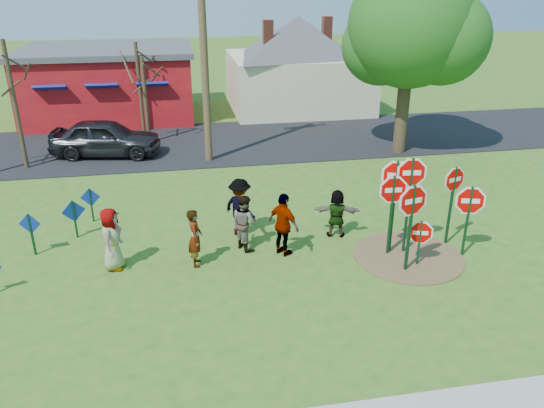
{
  "coord_description": "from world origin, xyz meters",
  "views": [
    {
      "loc": [
        -1.89,
        -13.71,
        7.61
      ],
      "look_at": [
        0.69,
        0.41,
        1.38
      ],
      "focal_mm": 35.0,
      "sensor_mm": 36.0,
      "label": 1
    }
  ],
  "objects_px": {
    "stop_sign_d": "(454,186)",
    "utility_pole": "(203,35)",
    "person_b": "(195,238)",
    "stop_sign_b": "(396,183)",
    "person_a": "(112,239)",
    "leafy_tree": "(413,32)",
    "stop_sign_c": "(410,184)",
    "suv": "(106,138)",
    "stop_sign_a": "(412,209)"
  },
  "relations": [
    {
      "from": "stop_sign_d",
      "to": "stop_sign_b",
      "type": "bearing_deg",
      "value": 165.8
    },
    {
      "from": "stop_sign_b",
      "to": "person_b",
      "type": "xyz_separation_m",
      "value": [
        -5.73,
        0.22,
        -1.31
      ]
    },
    {
      "from": "stop_sign_a",
      "to": "person_b",
      "type": "bearing_deg",
      "value": 154.38
    },
    {
      "from": "stop_sign_d",
      "to": "person_a",
      "type": "distance_m",
      "value": 9.93
    },
    {
      "from": "leafy_tree",
      "to": "stop_sign_b",
      "type": "bearing_deg",
      "value": -114.97
    },
    {
      "from": "stop_sign_c",
      "to": "leafy_tree",
      "type": "bearing_deg",
      "value": 74.36
    },
    {
      "from": "stop_sign_d",
      "to": "person_b",
      "type": "height_order",
      "value": "stop_sign_d"
    },
    {
      "from": "stop_sign_b",
      "to": "utility_pole",
      "type": "height_order",
      "value": "utility_pole"
    },
    {
      "from": "stop_sign_c",
      "to": "person_b",
      "type": "bearing_deg",
      "value": -176.22
    },
    {
      "from": "stop_sign_c",
      "to": "suv",
      "type": "bearing_deg",
      "value": 138.1
    },
    {
      "from": "leafy_tree",
      "to": "person_a",
      "type": "bearing_deg",
      "value": -144.91
    },
    {
      "from": "suv",
      "to": "stop_sign_a",
      "type": "bearing_deg",
      "value": -132.56
    },
    {
      "from": "leafy_tree",
      "to": "utility_pole",
      "type": "bearing_deg",
      "value": 177.6
    },
    {
      "from": "suv",
      "to": "utility_pole",
      "type": "distance_m",
      "value": 6.53
    },
    {
      "from": "stop_sign_d",
      "to": "utility_pole",
      "type": "bearing_deg",
      "value": 107.18
    },
    {
      "from": "person_a",
      "to": "person_b",
      "type": "relative_size",
      "value": 1.07
    },
    {
      "from": "person_b",
      "to": "person_a",
      "type": "bearing_deg",
      "value": 85.83
    },
    {
      "from": "stop_sign_d",
      "to": "leafy_tree",
      "type": "bearing_deg",
      "value": 57.14
    },
    {
      "from": "stop_sign_a",
      "to": "stop_sign_d",
      "type": "xyz_separation_m",
      "value": [
        1.87,
        1.28,
        0.02
      ]
    },
    {
      "from": "stop_sign_a",
      "to": "person_b",
      "type": "height_order",
      "value": "stop_sign_a"
    },
    {
      "from": "person_b",
      "to": "stop_sign_b",
      "type": "bearing_deg",
      "value": -90.82
    },
    {
      "from": "stop_sign_d",
      "to": "leafy_tree",
      "type": "xyz_separation_m",
      "value": [
        2.32,
        8.88,
        3.47
      ]
    },
    {
      "from": "person_b",
      "to": "leafy_tree",
      "type": "relative_size",
      "value": 0.2
    },
    {
      "from": "stop_sign_d",
      "to": "leafy_tree",
      "type": "relative_size",
      "value": 0.32
    },
    {
      "from": "person_a",
      "to": "stop_sign_d",
      "type": "bearing_deg",
      "value": -79.84
    },
    {
      "from": "leafy_tree",
      "to": "stop_sign_a",
      "type": "bearing_deg",
      "value": -112.4
    },
    {
      "from": "stop_sign_b",
      "to": "stop_sign_c",
      "type": "relative_size",
      "value": 0.97
    },
    {
      "from": "person_a",
      "to": "utility_pole",
      "type": "height_order",
      "value": "utility_pole"
    },
    {
      "from": "stop_sign_a",
      "to": "person_a",
      "type": "xyz_separation_m",
      "value": [
        -8.01,
        1.59,
        -0.96
      ]
    },
    {
      "from": "person_b",
      "to": "leafy_tree",
      "type": "height_order",
      "value": "leafy_tree"
    },
    {
      "from": "stop_sign_b",
      "to": "person_b",
      "type": "relative_size",
      "value": 1.76
    },
    {
      "from": "stop_sign_d",
      "to": "utility_pole",
      "type": "relative_size",
      "value": 0.26
    },
    {
      "from": "stop_sign_c",
      "to": "person_a",
      "type": "height_order",
      "value": "stop_sign_c"
    },
    {
      "from": "stop_sign_c",
      "to": "stop_sign_d",
      "type": "distance_m",
      "value": 1.54
    },
    {
      "from": "stop_sign_c",
      "to": "utility_pole",
      "type": "bearing_deg",
      "value": 125.14
    },
    {
      "from": "suv",
      "to": "utility_pole",
      "type": "bearing_deg",
      "value": -98.33
    },
    {
      "from": "stop_sign_a",
      "to": "suv",
      "type": "xyz_separation_m",
      "value": [
        -9.22,
        12.03,
        -1.01
      ]
    },
    {
      "from": "stop_sign_d",
      "to": "person_a",
      "type": "xyz_separation_m",
      "value": [
        -9.88,
        0.31,
        -0.98
      ]
    },
    {
      "from": "stop_sign_a",
      "to": "stop_sign_d",
      "type": "bearing_deg",
      "value": 22.25
    },
    {
      "from": "stop_sign_d",
      "to": "utility_pole",
      "type": "height_order",
      "value": "utility_pole"
    },
    {
      "from": "person_a",
      "to": "person_b",
      "type": "xyz_separation_m",
      "value": [
        2.27,
        -0.22,
        -0.06
      ]
    },
    {
      "from": "stop_sign_b",
      "to": "leafy_tree",
      "type": "distance_m",
      "value": 10.45
    },
    {
      "from": "utility_pole",
      "to": "leafy_tree",
      "type": "xyz_separation_m",
      "value": [
        8.9,
        -0.37,
        0.02
      ]
    },
    {
      "from": "stop_sign_c",
      "to": "stop_sign_d",
      "type": "xyz_separation_m",
      "value": [
        1.49,
        0.26,
        -0.28
      ]
    },
    {
      "from": "stop_sign_a",
      "to": "stop_sign_c",
      "type": "bearing_deg",
      "value": 57.72
    },
    {
      "from": "stop_sign_b",
      "to": "stop_sign_c",
      "type": "xyz_separation_m",
      "value": [
        0.38,
        -0.12,
        0.01
      ]
    },
    {
      "from": "stop_sign_a",
      "to": "utility_pole",
      "type": "relative_size",
      "value": 0.27
    },
    {
      "from": "stop_sign_b",
      "to": "stop_sign_d",
      "type": "xyz_separation_m",
      "value": [
        1.88,
        0.13,
        -0.27
      ]
    },
    {
      "from": "stop_sign_a",
      "to": "stop_sign_d",
      "type": "height_order",
      "value": "stop_sign_a"
    },
    {
      "from": "stop_sign_b",
      "to": "utility_pole",
      "type": "distance_m",
      "value": 10.97
    }
  ]
}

